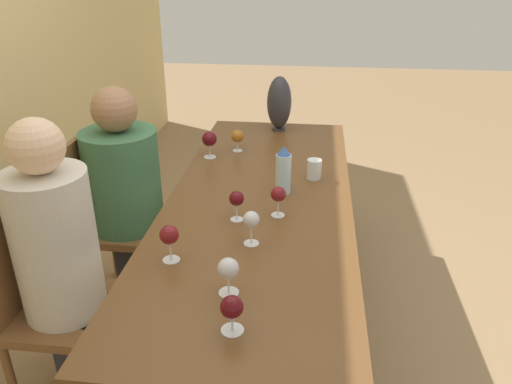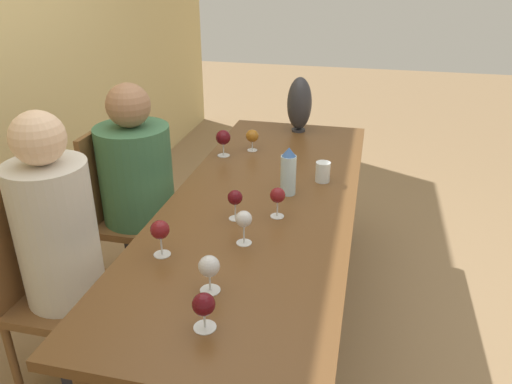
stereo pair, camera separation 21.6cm
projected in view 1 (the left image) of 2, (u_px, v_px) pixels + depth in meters
The scene contains 17 objects.
ground_plane at pixel (259, 326), 2.66m from camera, with size 14.00×14.00×0.00m, color #937551.
dining_table at pixel (260, 213), 2.37m from camera, with size 2.33×0.85×0.76m.
water_bottle at pixel (283, 170), 2.34m from camera, with size 0.07×0.07×0.23m.
water_tumbler at pixel (314, 169), 2.52m from camera, with size 0.07×0.07×0.10m.
vase at pixel (279, 103), 3.17m from camera, with size 0.16×0.16×0.35m.
wine_glass_0 at pixel (209, 139), 2.76m from camera, with size 0.08×0.08×0.15m.
wine_glass_1 at pixel (228, 269), 1.64m from camera, with size 0.07×0.07×0.13m.
wine_glass_2 at pixel (251, 220), 1.92m from camera, with size 0.07×0.07×0.14m.
wine_glass_3 at pixel (232, 308), 1.47m from camera, with size 0.07×0.07×0.12m.
wine_glass_4 at pixel (237, 199), 2.10m from camera, with size 0.06×0.06×0.13m.
wine_glass_5 at pixel (278, 195), 2.13m from camera, with size 0.07×0.07×0.14m.
wine_glass_6 at pixel (169, 236), 1.81m from camera, with size 0.07×0.07×0.15m.
wine_glass_7 at pixel (237, 137), 2.86m from camera, with size 0.07×0.07×0.13m.
chair_near at pixel (49, 297), 2.06m from camera, with size 0.44×0.44×0.97m.
chair_far at pixel (114, 215), 2.71m from camera, with size 0.44×0.44×0.97m.
person_near at pixel (62, 262), 1.97m from camera, with size 0.32×0.32×1.28m.
person_far at pixel (128, 194), 2.64m from camera, with size 0.39×0.39×1.22m.
Camera 1 is at (-2.08, -0.23, 1.79)m, focal length 35.00 mm.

